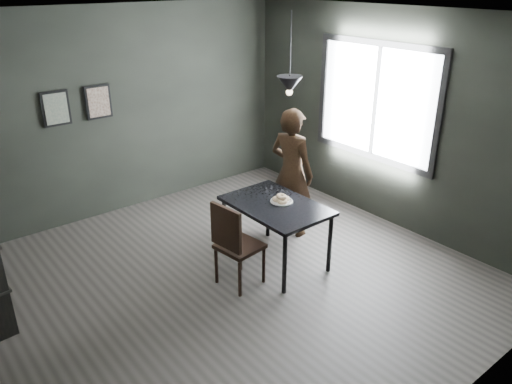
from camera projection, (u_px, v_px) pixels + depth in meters
ground at (235, 279)px, 5.59m from camera, size 5.00×5.00×0.00m
back_wall at (124, 112)px, 6.81m from camera, size 5.00×0.10×2.80m
ceiling at (229, 15)px, 4.46m from camera, size 5.00×5.00×0.02m
window_assembly at (375, 102)px, 6.51m from camera, size 0.04×1.96×1.56m
cafe_table at (276, 210)px, 5.67m from camera, size 0.80×1.20×0.75m
white_plate at (281, 202)px, 5.67m from camera, size 0.23×0.23×0.01m
donut_pile at (281, 199)px, 5.66m from camera, size 0.20×0.21×0.09m
woman at (292, 173)px, 6.29m from camera, size 0.53×0.68×1.67m
wood_chair at (234, 241)px, 5.25m from camera, size 0.48×0.48×0.98m
pendant_lamp at (290, 85)px, 5.32m from camera, size 0.28×0.28×0.86m
framed_print_left at (56, 108)px, 6.19m from camera, size 0.34×0.04×0.44m
framed_print_right at (98, 102)px, 6.51m from camera, size 0.34×0.04×0.44m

